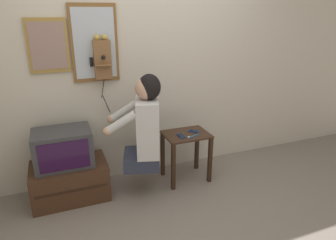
# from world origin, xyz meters

# --- Properties ---
(ground_plane) EXTENTS (14.00, 14.00, 0.00)m
(ground_plane) POSITION_xyz_m (0.00, 0.00, 0.00)
(ground_plane) COLOR slate
(wall_back) EXTENTS (6.80, 0.05, 2.55)m
(wall_back) POSITION_xyz_m (0.00, 1.26, 1.27)
(wall_back) COLOR beige
(wall_back) RESTS_ON ground_plane
(side_table) EXTENTS (0.49, 0.38, 0.56)m
(side_table) POSITION_xyz_m (0.33, 0.87, 0.42)
(side_table) COLOR #382316
(side_table) RESTS_ON ground_plane
(person) EXTENTS (0.62, 0.54, 0.97)m
(person) POSITION_xyz_m (-0.17, 0.79, 0.78)
(person) COLOR #2D3347
(person) RESTS_ON ground_plane
(tv_stand) EXTENTS (0.75, 0.47, 0.38)m
(tv_stand) POSITION_xyz_m (-0.94, 0.96, 0.19)
(tv_stand) COLOR #422819
(tv_stand) RESTS_ON ground_plane
(television) EXTENTS (0.56, 0.40, 0.37)m
(television) POSITION_xyz_m (-0.97, 0.97, 0.57)
(television) COLOR #38383A
(television) RESTS_ON tv_stand
(wall_phone_antique) EXTENTS (0.21, 0.18, 0.81)m
(wall_phone_antique) POSITION_xyz_m (-0.49, 1.17, 1.39)
(wall_phone_antique) COLOR brown
(framed_picture) EXTENTS (0.37, 0.03, 0.51)m
(framed_picture) POSITION_xyz_m (-0.98, 1.22, 1.53)
(framed_picture) COLOR olive
(wall_mirror) EXTENTS (0.47, 0.03, 0.76)m
(wall_mirror) POSITION_xyz_m (-0.55, 1.22, 1.54)
(wall_mirror) COLOR brown
(cell_phone_held) EXTENTS (0.07, 0.13, 0.01)m
(cell_phone_held) POSITION_xyz_m (0.25, 0.83, 0.57)
(cell_phone_held) COLOR navy
(cell_phone_held) RESTS_ON side_table
(cell_phone_spare) EXTENTS (0.13, 0.13, 0.01)m
(cell_phone_spare) POSITION_xyz_m (0.43, 0.89, 0.57)
(cell_phone_spare) COLOR navy
(cell_phone_spare) RESTS_ON side_table
(toothbrush) EXTENTS (0.17, 0.08, 0.02)m
(toothbrush) POSITION_xyz_m (0.36, 0.77, 0.57)
(toothbrush) COLOR #338CD8
(toothbrush) RESTS_ON side_table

